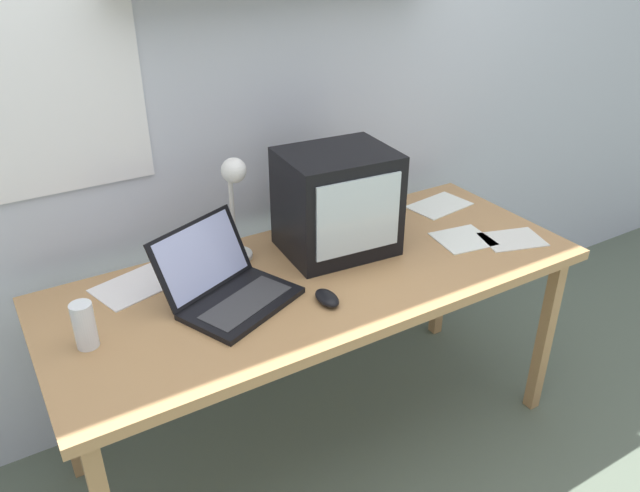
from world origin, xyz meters
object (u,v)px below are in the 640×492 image
(desk_lamp, at_px, (234,197))
(open_notebook, at_px, (135,286))
(laptop, at_px, (224,283))
(juice_glass, at_px, (85,327))
(crt_monitor, at_px, (337,202))
(computer_mouse, at_px, (327,298))
(printed_handout, at_px, (463,239))
(corner_desk, at_px, (320,288))
(loose_paper_near_monitor, at_px, (512,240))
(loose_paper_near_laptop, at_px, (439,205))

(desk_lamp, bearing_deg, open_notebook, -177.77)
(laptop, bearing_deg, juice_glass, 159.93)
(crt_monitor, distance_m, open_notebook, 0.72)
(desk_lamp, relative_size, open_notebook, 1.33)
(laptop, height_order, open_notebook, laptop)
(crt_monitor, xyz_separation_m, juice_glass, (-0.88, -0.12, -0.12))
(desk_lamp, relative_size, computer_mouse, 3.52)
(printed_handout, bearing_deg, crt_monitor, 156.91)
(printed_handout, height_order, open_notebook, same)
(corner_desk, distance_m, computer_mouse, 0.19)
(desk_lamp, xyz_separation_m, printed_handout, (0.76, -0.28, -0.24))
(corner_desk, relative_size, open_notebook, 6.29)
(juice_glass, bearing_deg, printed_handout, -2.71)
(laptop, height_order, printed_handout, laptop)
(desk_lamp, distance_m, loose_paper_near_monitor, 1.02)
(printed_handout, relative_size, open_notebook, 0.76)
(computer_mouse, relative_size, printed_handout, 0.50)
(juice_glass, xyz_separation_m, printed_handout, (1.31, -0.06, -0.06))
(desk_lamp, height_order, printed_handout, desk_lamp)
(juice_glass, bearing_deg, computer_mouse, -13.12)
(desk_lamp, height_order, loose_paper_near_monitor, desk_lamp)
(desk_lamp, relative_size, loose_paper_near_laptop, 1.44)
(juice_glass, distance_m, open_notebook, 0.32)
(computer_mouse, height_order, loose_paper_near_monitor, computer_mouse)
(loose_paper_near_laptop, bearing_deg, desk_lamp, 179.65)
(juice_glass, xyz_separation_m, computer_mouse, (0.67, -0.16, -0.05))
(loose_paper_near_monitor, bearing_deg, corner_desk, 167.13)
(laptop, relative_size, computer_mouse, 4.09)
(crt_monitor, height_order, printed_handout, crt_monitor)
(corner_desk, bearing_deg, loose_paper_near_laptop, 16.39)
(loose_paper_near_monitor, bearing_deg, computer_mouse, 179.92)
(desk_lamp, bearing_deg, computer_mouse, -65.21)
(corner_desk, relative_size, loose_paper_near_laptop, 6.79)
(crt_monitor, distance_m, juice_glass, 0.90)
(crt_monitor, bearing_deg, desk_lamp, 169.17)
(printed_handout, bearing_deg, computer_mouse, -171.59)
(crt_monitor, height_order, laptop, crt_monitor)
(crt_monitor, height_order, desk_lamp, desk_lamp)
(open_notebook, bearing_deg, corner_desk, -22.98)
(loose_paper_near_laptop, xyz_separation_m, open_notebook, (-1.23, 0.03, -0.00))
(printed_handout, distance_m, loose_paper_near_laptop, 0.30)
(corner_desk, relative_size, loose_paper_near_monitor, 7.17)
(loose_paper_near_monitor, relative_size, printed_handout, 1.16)
(juice_glass, bearing_deg, loose_paper_near_monitor, -6.16)
(corner_desk, distance_m, loose_paper_near_monitor, 0.74)
(desk_lamp, height_order, juice_glass, desk_lamp)
(juice_glass, bearing_deg, laptop, 3.18)
(desk_lamp, height_order, computer_mouse, desk_lamp)
(desk_lamp, bearing_deg, loose_paper_near_monitor, -15.90)
(desk_lamp, xyz_separation_m, open_notebook, (-0.35, 0.02, -0.24))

